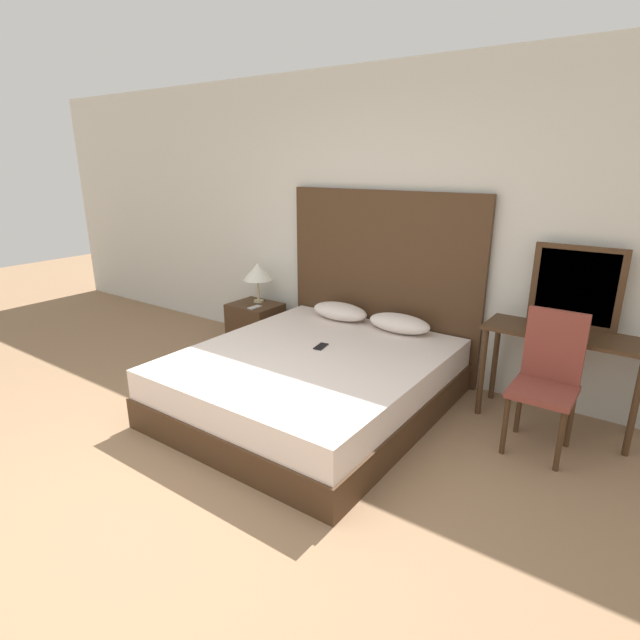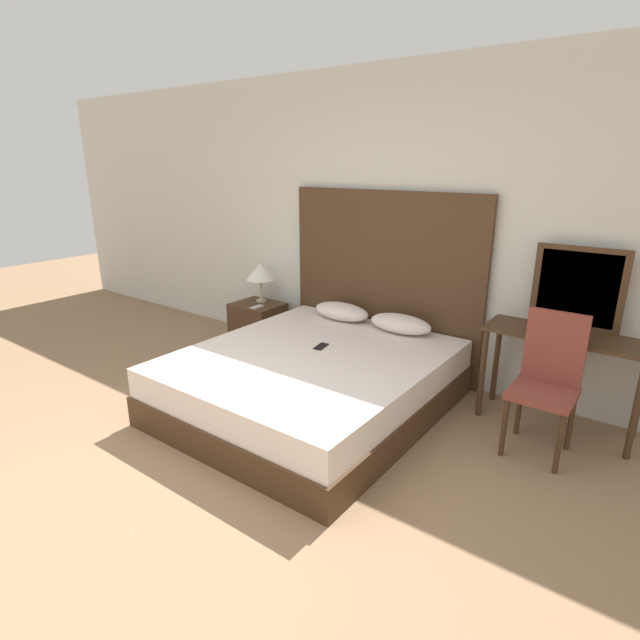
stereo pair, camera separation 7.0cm
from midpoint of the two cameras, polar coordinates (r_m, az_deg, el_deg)
The scene contains 13 objects.
ground_plane at distance 3.14m, azimuth -20.59°, elevation -20.94°, with size 16.00×16.00×0.00m, color #8C6B4C.
wall_back at distance 4.63m, azimuth 7.61°, elevation 10.75°, with size 10.00×0.06×2.70m.
bed at distance 4.00m, azimuth -1.40°, elevation -6.99°, with size 1.84×2.12×0.46m.
headboard at distance 4.67m, azimuth 6.57°, elevation 4.34°, with size 1.93×0.05×1.66m.
pillow_left at distance 4.72m, azimuth 1.86°, elevation 1.00°, with size 0.57×0.28×0.16m.
pillow_right at distance 4.42m, azimuth 8.60°, elevation -0.37°, with size 0.57×0.28×0.16m.
phone_on_bed at distance 4.04m, azimuth -0.39°, elevation -3.04°, with size 0.10×0.16×0.01m.
nightstand at distance 5.38m, azimuth -7.73°, elevation -0.52°, with size 0.51×0.42×0.46m.
table_lamp at distance 5.31m, azimuth -7.52°, elevation 5.45°, with size 0.31×0.31×0.42m.
phone_on_nightstand at distance 5.18m, azimuth -7.87°, elevation 1.46°, with size 0.07×0.15×0.01m.
vanity_desk at distance 4.00m, azimuth 25.47°, elevation -3.09°, with size 1.09×0.41×0.73m.
vanity_mirror at distance 4.05m, azimuth 26.76°, elevation 3.39°, with size 0.62×0.03×0.60m.
chair at distance 3.68m, azimuth 24.07°, elevation -5.68°, with size 0.40×0.41×0.96m.
Camera 1 is at (2.13, -1.27, 1.91)m, focal length 28.00 mm.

